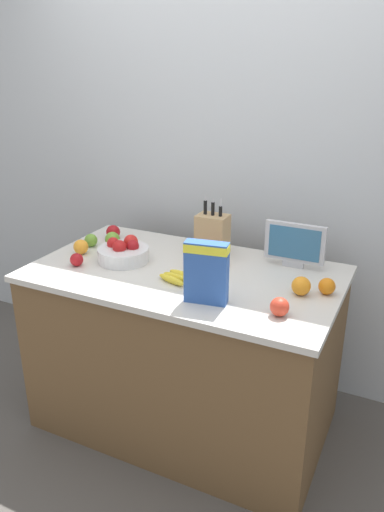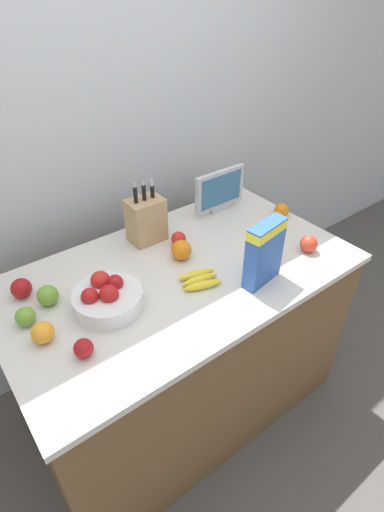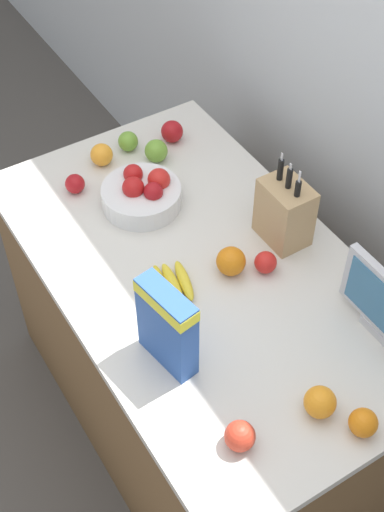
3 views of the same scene
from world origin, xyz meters
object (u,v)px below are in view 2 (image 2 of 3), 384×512
Objects in this scene: apple_rightmost at (179,239)px; apple_near_bananas at (25,317)px; orange_front_right at (276,220)px; banana_bunch at (200,280)px; apple_leftmost at (48,296)px; orange_by_cereal at (282,210)px; knife_block at (146,220)px; cereal_box at (264,251)px; apple_by_knife_block at (309,244)px; apple_rear at (21,288)px; fruit_bowl at (107,297)px; apple_front at (83,348)px; orange_front_center at (43,333)px; orange_mid_left at (181,250)px; small_monitor at (220,190)px.

apple_rightmost is 0.72m from apple_near_bananas.
banana_bunch is at bearing -169.32° from orange_front_right.
orange_by_cereal is (1.17, -0.09, -0.00)m from apple_leftmost.
knife_block is at bearing 15.66° from apple_leftmost.
apple_near_bananas is at bearing 178.51° from orange_by_cereal.
apple_leftmost is (-0.73, 0.38, -0.11)m from cereal_box.
apple_by_knife_block is 0.99× the size of apple_rear.
fruit_bowl reaches higher than apple_front.
orange_front_right is at bearing 10.68° from banana_bunch.
knife_block is 0.66m from apple_near_bananas.
knife_block is 3.88× the size of orange_front_center.
apple_rightmost is (0.44, 0.17, -0.01)m from fruit_bowl.
cereal_box is 0.43m from apple_rightmost.
fruit_bowl reaches higher than apple_rightmost.
orange_by_cereal is (1.00, 0.06, -0.01)m from fruit_bowl.
knife_block is at bearing 135.19° from apple_by_knife_block.
apple_rear reaches higher than apple_by_knife_block.
fruit_bowl reaches higher than apple_near_bananas.
orange_mid_left is (0.64, 0.10, 0.01)m from orange_front_center.
apple_rightmost is at bearing 71.48° from banana_bunch.
fruit_bowl is at bearing 43.11° from apple_front.
apple_near_bananas is 0.96× the size of orange_by_cereal.
apple_leftmost is 0.31m from apple_front.
cereal_box is at bearing -73.71° from apple_rightmost.
fruit_bowl reaches higher than orange_front_right.
apple_by_knife_block is at bearing -3.17° from apple_front.
apple_leftmost is at bearing 154.70° from banana_bunch.
small_monitor is 3.33× the size of orange_mid_left.
knife_block is 4.28× the size of apple_near_bananas.
apple_by_knife_block is 0.97× the size of apple_leftmost.
cereal_box is 0.28m from banana_bunch.
knife_block is 3.41× the size of orange_mid_left.
small_monitor is at bearing 16.78° from orange_front_center.
apple_rear is (-0.23, 0.25, -0.01)m from fruit_bowl.
apple_rightmost is 1.03× the size of apple_front.
apple_near_bananas is (-1.14, 0.31, -0.00)m from apple_by_knife_block.
apple_rear is 0.65m from orange_mid_left.
cereal_box is 0.62m from fruit_bowl.
apple_rightmost is at bearing 28.13° from apple_front.
orange_by_cereal is (0.44, 0.29, -0.11)m from cereal_box.
orange_front_center is at bearing -171.30° from orange_mid_left.
cereal_box is at bearing -21.51° from apple_near_bananas.
orange_mid_left is at bearing -7.04° from apple_leftmost.
orange_front_center is (-0.02, -0.27, -0.00)m from apple_rear.
apple_by_knife_block is (0.43, -0.39, 0.00)m from apple_rightmost.
small_monitor is at bearing 19.84° from apple_rightmost.
banana_bunch is at bearing -25.30° from apple_leftmost.
orange_mid_left is at bearing 22.88° from apple_front.
orange_front_right reaches higher than apple_leftmost.
fruit_bowl is 3.51× the size of orange_by_cereal.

